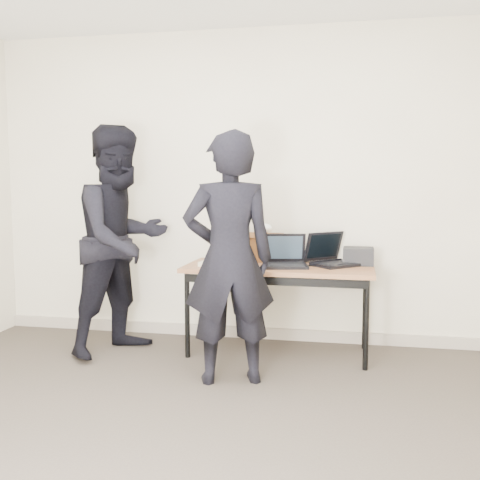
% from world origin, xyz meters
% --- Properties ---
extents(room, '(4.60, 4.60, 2.80)m').
position_xyz_m(room, '(0.00, 0.00, 1.35)').
color(room, '#3F372F').
rests_on(room, ground).
extents(desk, '(1.52, 0.69, 0.72)m').
position_xyz_m(desk, '(0.37, 1.85, 0.66)').
color(desk, brown).
rests_on(desk, ground).
extents(laptop_beige, '(0.36, 0.36, 0.26)m').
position_xyz_m(laptop_beige, '(-0.08, 1.83, 0.77)').
color(laptop_beige, beige).
rests_on(laptop_beige, desk).
extents(laptop_center, '(0.38, 0.37, 0.26)m').
position_xyz_m(laptop_center, '(0.43, 1.85, 0.78)').
color(laptop_center, black).
rests_on(laptop_center, desk).
extents(laptop_right, '(0.50, 0.49, 0.26)m').
position_xyz_m(laptop_right, '(0.79, 1.99, 0.78)').
color(laptop_right, black).
rests_on(laptop_right, desk).
extents(leather_satchel, '(0.38, 0.22, 0.25)m').
position_xyz_m(leather_satchel, '(0.19, 2.08, 0.85)').
color(leather_satchel, brown).
rests_on(leather_satchel, desk).
extents(tissue, '(0.14, 0.12, 0.08)m').
position_xyz_m(tissue, '(0.22, 2.08, 1.00)').
color(tissue, white).
rests_on(tissue, leather_satchel).
extents(equipment_box, '(0.25, 0.21, 0.14)m').
position_xyz_m(equipment_box, '(1.00, 2.04, 0.79)').
color(equipment_box, black).
rests_on(equipment_box, desk).
extents(power_brick, '(0.08, 0.05, 0.03)m').
position_xyz_m(power_brick, '(0.15, 1.68, 0.73)').
color(power_brick, black).
rests_on(power_brick, desk).
extents(cables, '(1.15, 0.45, 0.01)m').
position_xyz_m(cables, '(0.42, 1.87, 0.72)').
color(cables, black).
rests_on(cables, desk).
extents(person_typist, '(0.73, 0.59, 1.73)m').
position_xyz_m(person_typist, '(0.10, 1.18, 0.87)').
color(person_typist, black).
rests_on(person_typist, ground).
extents(person_observer, '(1.05, 1.12, 1.84)m').
position_xyz_m(person_observer, '(-0.89, 1.67, 0.92)').
color(person_observer, black).
rests_on(person_observer, ground).
extents(baseboard, '(4.50, 0.03, 0.10)m').
position_xyz_m(baseboard, '(0.00, 2.23, 0.05)').
color(baseboard, '#A49888').
rests_on(baseboard, ground).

